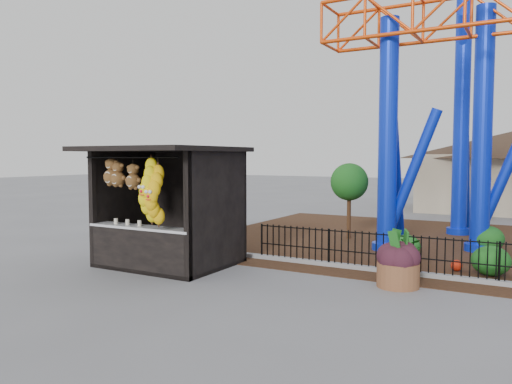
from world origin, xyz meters
The scene contains 9 objects.
ground centered at (0.00, 0.00, 0.00)m, with size 120.00×120.00×0.00m, color slate.
mulch_bed centered at (4.00, 8.00, 0.01)m, with size 18.00×12.00×0.02m, color #331E11.
curb centered at (4.00, 3.00, 0.06)m, with size 18.00×0.18×0.12m, color gray.
prize_booth centered at (-2.97, 0.92, 1.51)m, with size 3.50×3.40×3.12m.
picket_fence centered at (4.90, 3.00, 0.50)m, with size 12.20×0.06×1.00m, color black, non-canonical shape.
terracotta_planter centered at (2.87, 1.82, 0.27)m, with size 0.92×0.92×0.54m, color brown.
planter_foliage centered at (2.87, 1.82, 0.86)m, with size 0.70×0.70×0.64m, color #32141E.
potted_plant centered at (2.75, 2.70, 0.49)m, with size 0.88×0.77×0.98m, color #215418.
landscaping centered at (4.54, 5.67, 0.35)m, with size 6.76×4.34×0.77m.
Camera 1 is at (5.44, -9.14, 2.85)m, focal length 35.00 mm.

